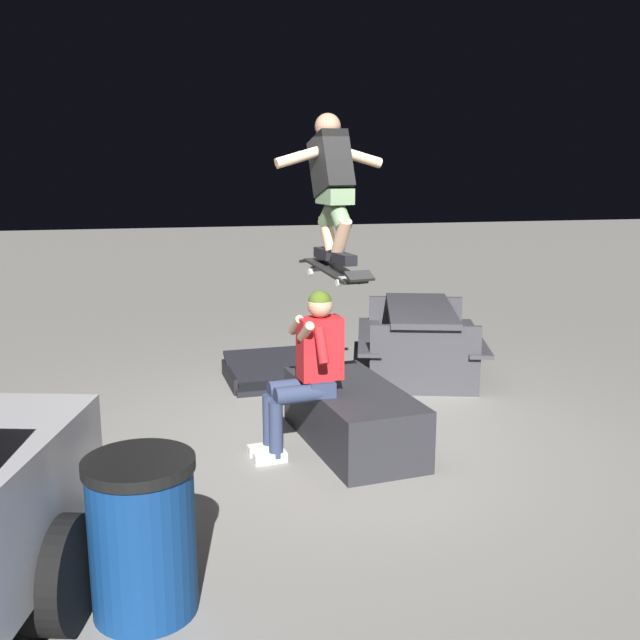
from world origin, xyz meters
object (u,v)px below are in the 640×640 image
(ledge_box_main, at_px, (353,416))
(picnic_table_back, at_px, (420,330))
(skateboard, at_px, (334,270))
(skater_airborne, at_px, (332,181))
(trash_bin, at_px, (142,535))
(kicker_ramp, at_px, (275,376))
(person_sitting_on_ledge, at_px, (307,365))

(ledge_box_main, bearing_deg, picnic_table_back, -33.18)
(skateboard, bearing_deg, skater_airborne, 11.01)
(ledge_box_main, bearing_deg, trash_bin, 141.23)
(kicker_ramp, bearing_deg, skater_airborne, -174.34)
(ledge_box_main, distance_m, skater_airborne, 1.93)
(person_sitting_on_ledge, bearing_deg, ledge_box_main, -76.06)
(ledge_box_main, xyz_separation_m, kicker_ramp, (1.89, 0.38, -0.19))
(person_sitting_on_ledge, xyz_separation_m, skateboard, (0.02, -0.22, 0.74))
(ledge_box_main, height_order, kicker_ramp, ledge_box_main)
(person_sitting_on_ledge, relative_size, kicker_ramp, 1.24)
(person_sitting_on_ledge, height_order, picnic_table_back, person_sitting_on_ledge)
(person_sitting_on_ledge, distance_m, picnic_table_back, 2.56)
(trash_bin, bearing_deg, skateboard, -36.68)
(kicker_ramp, relative_size, trash_bin, 1.26)
(ledge_box_main, xyz_separation_m, skater_airborne, (-0.02, 0.19, 1.92))
(person_sitting_on_ledge, bearing_deg, skateboard, -84.94)
(skateboard, bearing_deg, ledge_box_main, -65.89)
(skateboard, height_order, picnic_table_back, skateboard)
(skater_airborne, bearing_deg, kicker_ramp, 5.66)
(skater_airborne, bearing_deg, person_sitting_on_ledge, 109.60)
(ledge_box_main, relative_size, person_sitting_on_ledge, 1.17)
(skateboard, bearing_deg, trash_bin, 143.32)
(ledge_box_main, distance_m, skateboard, 1.25)
(kicker_ramp, bearing_deg, picnic_table_back, -90.70)
(skateboard, distance_m, skater_airborne, 0.69)
(skater_airborne, bearing_deg, skateboard, -168.99)
(trash_bin, bearing_deg, kicker_ramp, -17.76)
(skater_airborne, bearing_deg, picnic_table_back, -36.70)
(ledge_box_main, xyz_separation_m, trash_bin, (-2.04, 1.64, 0.18))
(kicker_ramp, height_order, trash_bin, trash_bin)
(ledge_box_main, height_order, skateboard, skateboard)
(picnic_table_back, bearing_deg, trash_bin, 143.81)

